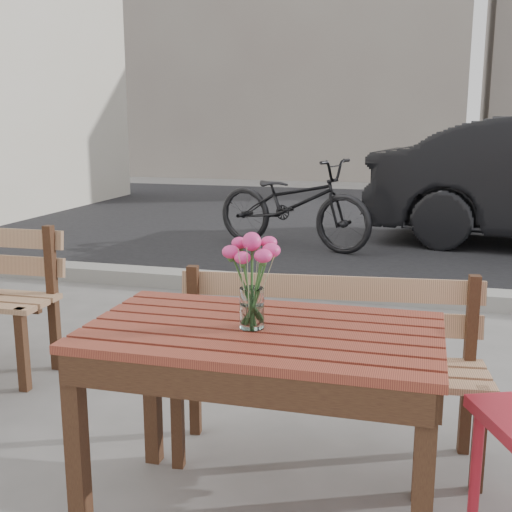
{
  "coord_description": "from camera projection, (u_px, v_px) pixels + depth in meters",
  "views": [
    {
      "loc": [
        0.4,
        -1.81,
        1.35
      ],
      "look_at": [
        -0.13,
        0.12,
        0.92
      ],
      "focal_mm": 45.0,
      "sensor_mm": 36.0,
      "label": 1
    }
  ],
  "objects": [
    {
      "name": "main_vase",
      "position": [
        252.0,
        269.0,
        2.01
      ],
      "size": [
        0.17,
        0.17,
        0.31
      ],
      "color": "white",
      "rests_on": "main_table"
    },
    {
      "name": "main_bench",
      "position": [
        327.0,
        343.0,
        2.58
      ],
      "size": [
        1.28,
        0.52,
        0.77
      ],
      "rotation": [
        0.0,
        0.0,
        0.12
      ],
      "color": "#8E6649",
      "rests_on": "ground"
    },
    {
      "name": "backdrop_buildings",
      "position": [
        432.0,
        21.0,
        14.88
      ],
      "size": [
        15.5,
        4.0,
        8.0
      ],
      "color": "gray",
      "rests_on": "ground"
    },
    {
      "name": "main_table",
      "position": [
        262.0,
        361.0,
        2.08
      ],
      "size": [
        1.14,
        0.67,
        0.7
      ],
      "rotation": [
        0.0,
        0.0,
        0.01
      ],
      "color": "maroon",
      "rests_on": "ground"
    },
    {
      "name": "street",
      "position": [
        390.0,
        246.0,
        6.86
      ],
      "size": [
        30.0,
        8.12,
        0.12
      ],
      "color": "black",
      "rests_on": "ground"
    },
    {
      "name": "bicycle",
      "position": [
        293.0,
        203.0,
        6.84
      ],
      "size": [
        1.94,
        1.16,
        0.96
      ],
      "primitive_type": "imported",
      "rotation": [
        0.0,
        0.0,
        1.27
      ],
      "color": "black",
      "rests_on": "ground"
    }
  ]
}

